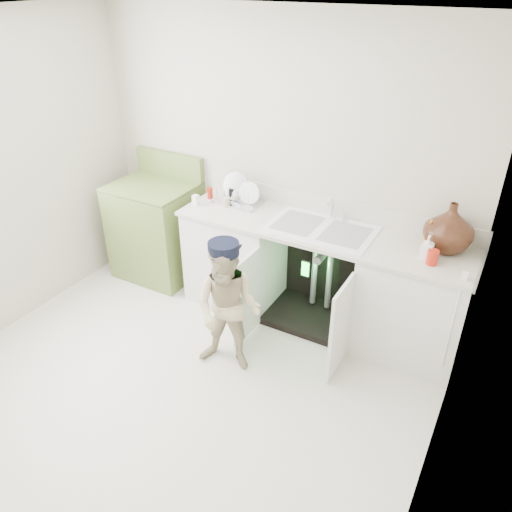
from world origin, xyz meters
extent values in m
plane|color=silver|center=(0.00, 0.00, 0.00)|extent=(3.50, 3.50, 0.00)
cube|color=beige|center=(0.00, 1.50, 1.25)|extent=(3.50, 2.50, 0.02)
cube|color=beige|center=(1.75, 0.00, 1.25)|extent=(2.50, 3.00, 0.02)
plane|color=white|center=(0.00, 0.00, 2.50)|extent=(3.50, 3.50, 0.00)
cube|color=white|center=(-0.25, 1.20, 0.43)|extent=(0.80, 0.60, 0.86)
cube|color=white|center=(1.35, 1.20, 0.43)|extent=(0.80, 0.60, 0.86)
cube|color=black|center=(0.55, 1.47, 0.43)|extent=(0.80, 0.06, 0.86)
cube|color=black|center=(0.55, 1.20, 0.03)|extent=(0.80, 0.60, 0.06)
cylinder|color=gray|center=(0.48, 1.30, 0.45)|extent=(0.05, 0.05, 0.70)
cylinder|color=gray|center=(0.62, 1.30, 0.45)|extent=(0.05, 0.05, 0.70)
cylinder|color=gray|center=(0.55, 1.25, 0.62)|extent=(0.07, 0.18, 0.07)
cube|color=white|center=(0.15, 0.70, 0.40)|extent=(0.03, 0.40, 0.76)
cube|color=white|center=(0.95, 0.70, 0.40)|extent=(0.02, 0.40, 0.76)
cube|color=beige|center=(0.55, 1.20, 0.89)|extent=(2.44, 0.64, 0.03)
cube|color=beige|center=(0.55, 1.49, 0.98)|extent=(2.44, 0.02, 0.15)
cube|color=white|center=(0.55, 1.20, 0.90)|extent=(0.85, 0.55, 0.02)
cube|color=gray|center=(0.34, 1.20, 0.91)|extent=(0.34, 0.40, 0.01)
cube|color=gray|center=(0.76, 1.20, 0.91)|extent=(0.34, 0.40, 0.01)
cylinder|color=silver|center=(0.55, 1.42, 0.99)|extent=(0.03, 0.03, 0.17)
cylinder|color=silver|center=(0.55, 1.36, 1.06)|extent=(0.02, 0.14, 0.02)
cylinder|color=silver|center=(0.66, 1.42, 0.94)|extent=(0.04, 0.04, 0.06)
cylinder|color=white|center=(1.68, 0.89, 0.55)|extent=(0.01, 0.01, 0.70)
cube|color=white|center=(1.68, 0.98, 0.93)|extent=(0.04, 0.02, 0.06)
cube|color=silver|center=(-0.29, 1.32, 0.91)|extent=(0.41, 0.27, 0.02)
cylinder|color=silver|center=(-0.33, 1.34, 0.98)|extent=(0.25, 0.09, 0.25)
cylinder|color=white|center=(-0.18, 1.32, 0.97)|extent=(0.20, 0.05, 0.20)
cylinder|color=silver|center=(-0.46, 1.22, 0.98)|extent=(0.01, 0.01, 0.12)
cylinder|color=silver|center=(-0.37, 1.22, 0.98)|extent=(0.01, 0.01, 0.12)
cylinder|color=silver|center=(-0.29, 1.22, 0.98)|extent=(0.01, 0.01, 0.12)
cylinder|color=silver|center=(-0.21, 1.22, 0.98)|extent=(0.01, 0.01, 0.12)
cylinder|color=silver|center=(-0.13, 1.22, 0.98)|extent=(0.01, 0.01, 0.12)
imported|color=#4B2915|center=(1.48, 1.34, 1.09)|extent=(0.36, 0.36, 0.37)
imported|color=orange|center=(1.36, 1.30, 1.01)|extent=(0.09, 0.09, 0.23)
imported|color=white|center=(1.39, 1.14, 0.99)|extent=(0.08, 0.08, 0.18)
cylinder|color=red|center=(1.44, 1.08, 0.96)|extent=(0.08, 0.08, 0.11)
cylinder|color=#A01D0D|center=(-0.57, 1.28, 0.95)|extent=(0.05, 0.05, 0.10)
cylinder|color=tan|center=(-0.35, 1.20, 0.94)|extent=(0.06, 0.06, 0.08)
cylinder|color=black|center=(-0.37, 1.32, 0.96)|extent=(0.04, 0.04, 0.12)
cube|color=white|center=(-0.60, 1.10, 0.95)|extent=(0.05, 0.05, 0.09)
cube|color=olive|center=(-1.16, 1.18, 0.46)|extent=(0.76, 0.65, 0.92)
cube|color=olive|center=(-1.16, 1.18, 0.94)|extent=(0.76, 0.65, 0.02)
cube|color=olive|center=(-1.16, 1.46, 1.06)|extent=(0.76, 0.06, 0.24)
cylinder|color=black|center=(-1.35, 1.02, 0.93)|extent=(0.17, 0.17, 0.02)
cylinder|color=silver|center=(-1.35, 1.02, 0.94)|extent=(0.20, 0.20, 0.01)
cylinder|color=black|center=(-1.35, 1.33, 0.93)|extent=(0.17, 0.17, 0.02)
cylinder|color=silver|center=(-1.35, 1.33, 0.94)|extent=(0.20, 0.20, 0.01)
cylinder|color=black|center=(-0.97, 1.02, 0.93)|extent=(0.17, 0.17, 0.02)
cylinder|color=silver|center=(-0.97, 1.02, 0.94)|extent=(0.20, 0.20, 0.01)
cylinder|color=black|center=(-0.97, 1.33, 0.93)|extent=(0.17, 0.17, 0.02)
cylinder|color=silver|center=(-0.97, 1.33, 0.94)|extent=(0.20, 0.20, 0.01)
imported|color=beige|center=(0.20, 0.34, 0.53)|extent=(0.58, 0.49, 1.06)
cylinder|color=black|center=(0.20, 0.34, 1.03)|extent=(0.26, 0.26, 0.09)
cube|color=black|center=(0.18, 0.44, 1.00)|extent=(0.18, 0.12, 0.01)
cube|color=black|center=(0.58, 0.86, 0.72)|extent=(0.07, 0.01, 0.14)
cube|color=#26F23F|center=(0.58, 0.85, 0.72)|extent=(0.06, 0.00, 0.12)
camera|label=1|loc=(1.84, -2.16, 2.72)|focal=35.00mm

